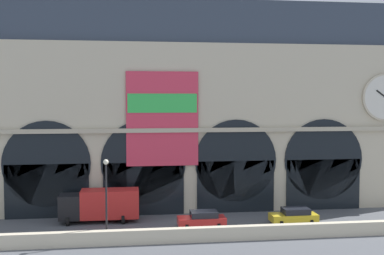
{
  "coord_description": "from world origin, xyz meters",
  "views": [
    {
      "loc": [
        -6.08,
        -42.78,
        11.8
      ],
      "look_at": [
        0.18,
        5.0,
        8.91
      ],
      "focal_mm": 44.17,
      "sensor_mm": 36.0,
      "label": 1
    }
  ],
  "objects_px": {
    "box_truck_midwest": "(101,204)",
    "car_center": "(202,219)",
    "street_lamp_quayside": "(106,189)",
    "car_mideast": "(294,216)"
  },
  "relations": [
    {
      "from": "car_center",
      "to": "car_mideast",
      "type": "xyz_separation_m",
      "value": [
        8.8,
        0.09,
        0.0
      ]
    },
    {
      "from": "box_truck_midwest",
      "to": "car_mideast",
      "type": "height_order",
      "value": "box_truck_midwest"
    },
    {
      "from": "box_truck_midwest",
      "to": "car_center",
      "type": "relative_size",
      "value": 1.7
    },
    {
      "from": "car_center",
      "to": "car_mideast",
      "type": "bearing_deg",
      "value": 0.6
    },
    {
      "from": "street_lamp_quayside",
      "to": "box_truck_midwest",
      "type": "bearing_deg",
      "value": 97.59
    },
    {
      "from": "box_truck_midwest",
      "to": "street_lamp_quayside",
      "type": "distance_m",
      "value": 7.27
    },
    {
      "from": "car_mideast",
      "to": "street_lamp_quayside",
      "type": "height_order",
      "value": "street_lamp_quayside"
    },
    {
      "from": "box_truck_midwest",
      "to": "car_center",
      "type": "height_order",
      "value": "box_truck_midwest"
    },
    {
      "from": "car_center",
      "to": "car_mideast",
      "type": "height_order",
      "value": "same"
    },
    {
      "from": "box_truck_midwest",
      "to": "street_lamp_quayside",
      "type": "relative_size",
      "value": 1.09
    }
  ]
}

